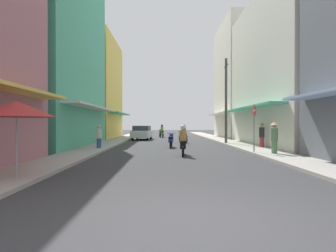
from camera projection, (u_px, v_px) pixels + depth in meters
ground_plane at (171, 143)px, 23.89m from camera, size 102.18×102.18×0.00m
sidewalk_left at (112, 142)px, 23.82m from camera, size 2.00×54.44×0.12m
sidewalk_right at (230, 142)px, 23.95m from camera, size 2.00×54.44×0.12m
building_left_mid at (45, 49)px, 19.71m from camera, size 7.05×11.55×14.05m
building_left_far at (89, 89)px, 31.05m from camera, size 7.05×9.97×11.09m
building_right_mid at (293, 71)px, 20.69m from camera, size 7.05×13.08×11.18m
building_right_far at (247, 81)px, 32.38m from camera, size 7.05×9.31×13.39m
motorbike_green at (162, 132)px, 33.58m from camera, size 0.67×1.77×1.58m
motorbike_maroon at (183, 135)px, 23.87m from camera, size 0.74×1.75×1.58m
motorbike_blue at (171, 140)px, 19.01m from camera, size 0.55×1.81×0.96m
motorbike_black at (183, 142)px, 14.14m from camera, size 0.55×1.81×1.58m
parked_car at (142, 133)px, 28.56m from camera, size 2.08×4.23×1.45m
pedestrian_foreground at (274, 137)px, 14.15m from camera, size 0.44×0.44×1.73m
pedestrian_crossing at (262, 134)px, 17.92m from camera, size 0.44×0.44×1.74m
pedestrian_midway at (99, 137)px, 17.33m from camera, size 0.34×0.34×1.58m
vendor_umbrella at (17, 109)px, 7.86m from camera, size 2.14×2.14×2.28m
utility_pole at (226, 100)px, 21.99m from camera, size 0.20×1.20×6.86m
street_sign_no_entry at (254, 122)px, 14.80m from camera, size 0.07×0.60×2.65m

